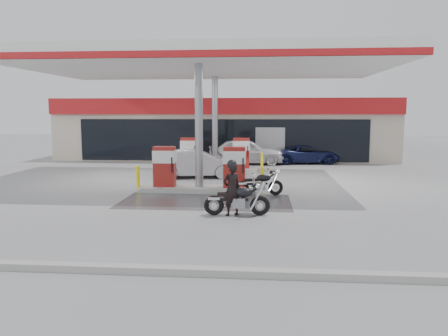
% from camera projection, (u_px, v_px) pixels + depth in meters
% --- Properties ---
extents(ground, '(90.00, 90.00, 0.00)m').
position_uv_depth(ground, '(192.00, 201.00, 15.49)').
color(ground, gray).
rests_on(ground, ground).
extents(wet_patch, '(6.00, 3.00, 0.00)m').
position_uv_depth(wet_patch, '(206.00, 201.00, 15.45)').
color(wet_patch, '#4C4C4F').
rests_on(wet_patch, ground).
extents(drain_cover, '(0.70, 0.70, 0.01)m').
position_uv_depth(drain_cover, '(246.00, 215.00, 13.35)').
color(drain_cover, '#38383A').
rests_on(drain_cover, ground).
extents(kerb, '(28.00, 0.25, 0.15)m').
position_uv_depth(kerb, '(135.00, 269.00, 8.56)').
color(kerb, gray).
rests_on(kerb, ground).
extents(store_building, '(22.00, 8.22, 4.00)m').
position_uv_depth(store_building, '(227.00, 128.00, 30.98)').
color(store_building, beige).
rests_on(store_building, ground).
extents(canopy, '(16.00, 10.02, 5.51)m').
position_uv_depth(canopy, '(208.00, 65.00, 19.76)').
color(canopy, silver).
rests_on(canopy, ground).
extents(pump_island_near, '(5.14, 1.30, 1.78)m').
position_uv_depth(pump_island_near, '(199.00, 174.00, 17.38)').
color(pump_island_near, '#9E9E99').
rests_on(pump_island_near, ground).
extents(pump_island_far, '(5.14, 1.30, 1.78)m').
position_uv_depth(pump_island_far, '(215.00, 158.00, 23.31)').
color(pump_island_far, '#9E9E99').
rests_on(pump_island_far, ground).
extents(main_motorcycle, '(2.03, 0.78, 1.04)m').
position_uv_depth(main_motorcycle, '(238.00, 201.00, 13.31)').
color(main_motorcycle, black).
rests_on(main_motorcycle, ground).
extents(biker_main, '(0.71, 0.64, 1.62)m').
position_uv_depth(biker_main, '(232.00, 189.00, 13.27)').
color(biker_main, black).
rests_on(biker_main, ground).
extents(parked_motorcycle, '(1.87, 0.83, 0.98)m').
position_uv_depth(parked_motorcycle, '(260.00, 184.00, 16.43)').
color(parked_motorcycle, black).
rests_on(parked_motorcycle, ground).
extents(sedan_white, '(4.67, 2.14, 1.55)m').
position_uv_depth(sedan_white, '(246.00, 151.00, 26.33)').
color(sedan_white, silver).
rests_on(sedan_white, ground).
extents(attendant, '(0.89, 0.98, 1.64)m').
position_uv_depth(attendant, '(215.00, 154.00, 24.57)').
color(attendant, '#505054').
rests_on(attendant, ground).
extents(hatchback_silver, '(4.32, 2.17, 1.36)m').
position_uv_depth(hatchback_silver, '(197.00, 164.00, 20.99)').
color(hatchback_silver, '#A3A5AB').
rests_on(hatchback_silver, ground).
extents(parked_car_left, '(4.74, 2.85, 1.28)m').
position_uv_depth(parked_car_left, '(114.00, 150.00, 29.20)').
color(parked_car_left, '#571913').
rests_on(parked_car_left, ground).
extents(parked_car_right, '(4.24, 2.35, 1.12)m').
position_uv_depth(parked_car_right, '(307.00, 154.00, 26.84)').
color(parked_car_right, '#141A44').
rests_on(parked_car_right, ground).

